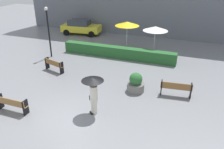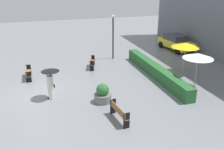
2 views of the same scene
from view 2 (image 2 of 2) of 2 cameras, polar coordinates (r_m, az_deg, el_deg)
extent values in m
plane|color=gray|center=(16.96, -15.43, -4.30)|extent=(60.00, 60.00, 0.00)
cube|color=olive|center=(20.94, -4.46, 2.79)|extent=(1.67, 0.68, 0.04)
cube|color=olive|center=(20.89, -4.84, 3.30)|extent=(1.62, 0.50, 0.36)
cube|color=black|center=(21.69, -4.41, 3.31)|extent=(0.15, 0.33, 0.86)
cube|color=black|center=(20.23, -4.63, 1.95)|extent=(0.15, 0.33, 0.86)
cube|color=#9E7242|center=(19.70, -18.44, 0.33)|extent=(1.75, 0.28, 0.04)
cube|color=#9E7242|center=(19.63, -18.97, 0.83)|extent=(1.75, 0.04, 0.36)
cube|color=black|center=(20.47, -18.50, 1.05)|extent=(0.06, 0.38, 0.81)
cube|color=black|center=(18.94, -18.49, -0.58)|extent=(0.06, 0.38, 0.81)
cube|color=olive|center=(13.30, 1.78, -8.64)|extent=(1.78, 0.43, 0.04)
cube|color=olive|center=(13.14, 1.26, -7.97)|extent=(1.75, 0.24, 0.38)
cube|color=black|center=(13.96, 0.24, -7.25)|extent=(0.10, 0.33, 0.87)
cube|color=black|center=(12.68, 3.33, -10.49)|extent=(0.10, 0.33, 0.87)
cylinder|color=silver|center=(16.03, -13.71, -4.20)|extent=(0.32, 0.32, 0.74)
cube|color=black|center=(16.21, -13.77, -5.22)|extent=(0.41, 0.41, 0.08)
cylinder|color=silver|center=(15.72, -13.96, -1.65)|extent=(0.38, 0.38, 0.81)
sphere|color=tan|center=(15.53, -14.12, 0.08)|extent=(0.21, 0.21, 0.21)
cube|color=black|center=(16.02, -13.38, -2.53)|extent=(0.27, 0.27, 0.22)
cylinder|color=black|center=(15.68, -13.81, -0.57)|extent=(0.02, 0.02, 0.90)
cone|color=black|center=(15.52, -13.95, 0.97)|extent=(1.11, 1.11, 0.16)
cylinder|color=slate|center=(15.27, -2.11, -5.37)|extent=(1.04, 1.04, 0.51)
sphere|color=#2D6B33|center=(15.04, -2.14, -3.52)|extent=(0.78, 0.78, 0.78)
cylinder|color=black|center=(22.94, 0.23, 8.15)|extent=(0.12, 0.12, 3.77)
sphere|color=white|center=(22.57, 0.24, 13.12)|extent=(0.28, 0.28, 0.28)
cylinder|color=silver|center=(20.32, 16.12, 3.38)|extent=(0.06, 0.06, 2.28)
cone|color=yellow|center=(20.01, 16.45, 6.48)|extent=(2.14, 2.14, 0.35)
cylinder|color=silver|center=(17.88, 18.61, 0.61)|extent=(0.06, 0.06, 2.26)
cone|color=white|center=(17.53, 19.04, 4.06)|extent=(2.03, 2.03, 0.35)
cube|color=#28602D|center=(19.35, 9.89, 0.85)|extent=(9.43, 0.70, 0.90)
cube|color=yellow|center=(26.98, 14.41, 6.84)|extent=(4.37, 2.22, 0.70)
cube|color=#333842|center=(26.99, 14.27, 8.23)|extent=(2.37, 1.85, 0.55)
cylinder|color=black|center=(26.57, 17.71, 5.49)|extent=(0.66, 0.29, 0.64)
cylinder|color=black|center=(25.46, 14.73, 5.14)|extent=(0.66, 0.29, 0.64)
cylinder|color=black|center=(28.68, 13.99, 6.99)|extent=(0.66, 0.29, 0.64)
cylinder|color=black|center=(27.66, 11.09, 6.71)|extent=(0.66, 0.29, 0.64)
camera|label=1|loc=(13.17, -57.93, 10.23)|focal=36.90mm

